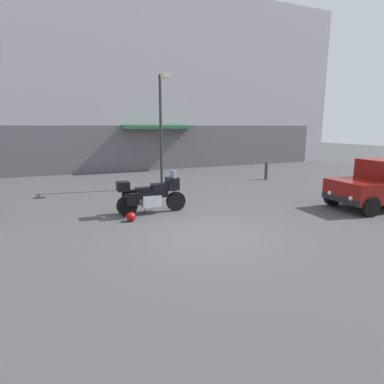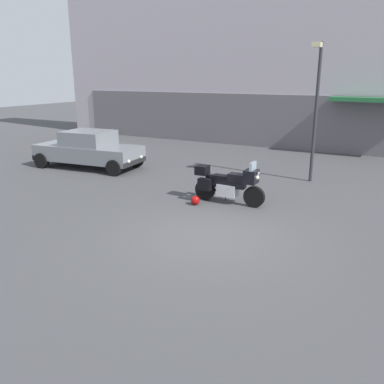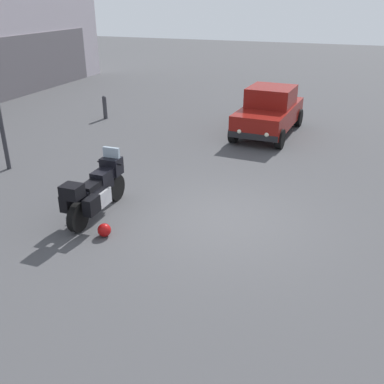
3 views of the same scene
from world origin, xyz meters
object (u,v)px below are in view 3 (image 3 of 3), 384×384
motorcycle (96,190)px  bollard_curbside (105,106)px  helmet (104,230)px  car_hatchback_near (269,111)px

motorcycle → bollard_curbside: 8.55m
helmet → motorcycle: bearing=38.4°
motorcycle → car_hatchback_near: 8.00m
motorcycle → bollard_curbside: (7.47, 4.15, -0.13)m
helmet → car_hatchback_near: (8.42, -1.76, 0.67)m
bollard_curbside → motorcycle: bearing=-151.0°
helmet → bollard_curbside: (8.26, 4.77, 0.35)m
helmet → car_hatchback_near: size_ratio=0.07×
helmet → bollard_curbside: bollard_curbside is taller
helmet → bollard_curbside: size_ratio=0.30×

